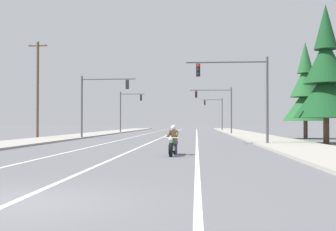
% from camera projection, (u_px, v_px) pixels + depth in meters
% --- Properties ---
extents(ground_plane, '(400.00, 400.00, 0.00)m').
position_uv_depth(ground_plane, '(22.00, 203.00, 8.23)').
color(ground_plane, '#5B5B60').
extents(lane_stripe_center, '(0.16, 100.00, 0.01)m').
position_uv_depth(lane_stripe_center, '(168.00, 135.00, 53.13)').
color(lane_stripe_center, beige).
rests_on(lane_stripe_center, ground).
extents(lane_stripe_left, '(0.16, 100.00, 0.01)m').
position_uv_depth(lane_stripe_left, '(143.00, 135.00, 53.35)').
color(lane_stripe_left, beige).
rests_on(lane_stripe_left, ground).
extents(lane_stripe_right, '(0.16, 100.00, 0.01)m').
position_uv_depth(lane_stripe_right, '(197.00, 135.00, 52.88)').
color(lane_stripe_right, beige).
rests_on(lane_stripe_right, ground).
extents(sidewalk_kerb_right, '(4.40, 110.00, 0.14)m').
position_uv_depth(sidewalk_kerb_right, '(252.00, 136.00, 47.47)').
color(sidewalk_kerb_right, '#9E998E').
rests_on(sidewalk_kerb_right, ground).
extents(sidewalk_kerb_left, '(4.40, 110.00, 0.14)m').
position_uv_depth(sidewalk_kerb_left, '(83.00, 135.00, 48.80)').
color(sidewalk_kerb_left, '#9E998E').
rests_on(sidewalk_kerb_left, ground).
extents(motorcycle_with_rider, '(0.70, 2.19, 1.46)m').
position_uv_depth(motorcycle_with_rider, '(173.00, 143.00, 20.08)').
color(motorcycle_with_rider, black).
rests_on(motorcycle_with_rider, ground).
extents(traffic_signal_near_right, '(5.77, 0.37, 6.20)m').
position_uv_depth(traffic_signal_near_right, '(243.00, 86.00, 29.43)').
color(traffic_signal_near_right, '#47474C').
rests_on(traffic_signal_near_right, ground).
extents(traffic_signal_near_left, '(5.47, 0.38, 6.20)m').
position_uv_depth(traffic_signal_near_left, '(97.00, 97.00, 41.25)').
color(traffic_signal_near_left, '#47474C').
rests_on(traffic_signal_near_left, ground).
extents(traffic_signal_mid_right, '(5.52, 0.46, 6.20)m').
position_uv_depth(traffic_signal_mid_right, '(219.00, 103.00, 55.02)').
color(traffic_signal_mid_right, '#47474C').
rests_on(traffic_signal_mid_right, ground).
extents(traffic_signal_mid_left, '(3.71, 0.52, 6.20)m').
position_uv_depth(traffic_signal_mid_left, '(127.00, 106.00, 62.71)').
color(traffic_signal_mid_left, '#47474C').
rests_on(traffic_signal_mid_left, ground).
extents(traffic_signal_far_right, '(3.94, 0.48, 6.20)m').
position_uv_depth(traffic_signal_far_right, '(216.00, 109.00, 78.64)').
color(traffic_signal_far_right, '#47474C').
rests_on(traffic_signal_far_right, ground).
extents(utility_pole_left_near, '(1.91, 0.26, 9.71)m').
position_uv_depth(utility_pole_left_near, '(38.00, 88.00, 42.00)').
color(utility_pole_left_near, brown).
rests_on(utility_pole_left_near, ground).
extents(conifer_tree_right_verge_near, '(4.72, 4.72, 10.38)m').
position_uv_depth(conifer_tree_right_verge_near, '(326.00, 80.00, 30.92)').
color(conifer_tree_right_verge_near, '#4C3828').
rests_on(conifer_tree_right_verge_near, ground).
extents(conifer_tree_right_verge_far, '(4.28, 4.28, 9.41)m').
position_uv_depth(conifer_tree_right_verge_far, '(305.00, 94.00, 40.42)').
color(conifer_tree_right_verge_far, '#4C3828').
rests_on(conifer_tree_right_verge_far, ground).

